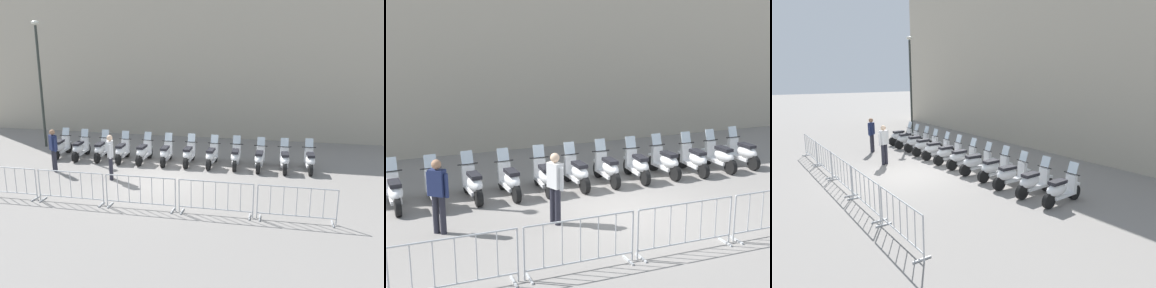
# 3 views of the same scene
# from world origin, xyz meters

# --- Properties ---
(ground_plane) EXTENTS (120.00, 120.00, 0.00)m
(ground_plane) POSITION_xyz_m (0.00, 0.00, 0.00)
(ground_plane) COLOR gray
(building_facade) EXTENTS (28.10, 5.32, 10.15)m
(building_facade) POSITION_xyz_m (-0.91, 8.65, 5.07)
(building_facade) COLOR #B2A893
(building_facade) RESTS_ON ground
(motorcycle_0) EXTENTS (0.63, 1.72, 1.24)m
(motorcycle_0) POSITION_xyz_m (-5.67, 1.79, 0.45)
(motorcycle_0) COLOR black
(motorcycle_0) RESTS_ON ground
(motorcycle_1) EXTENTS (0.62, 1.72, 1.24)m
(motorcycle_1) POSITION_xyz_m (-4.67, 1.80, 0.45)
(motorcycle_1) COLOR black
(motorcycle_1) RESTS_ON ground
(motorcycle_2) EXTENTS (0.64, 1.72, 1.24)m
(motorcycle_2) POSITION_xyz_m (-3.69, 1.96, 0.45)
(motorcycle_2) COLOR black
(motorcycle_2) RESTS_ON ground
(motorcycle_3) EXTENTS (0.64, 1.72, 1.24)m
(motorcycle_3) POSITION_xyz_m (-2.70, 2.00, 0.45)
(motorcycle_3) COLOR black
(motorcycle_3) RESTS_ON ground
(motorcycle_4) EXTENTS (0.56, 1.72, 1.24)m
(motorcycle_4) POSITION_xyz_m (-1.72, 2.10, 0.45)
(motorcycle_4) COLOR black
(motorcycle_4) RESTS_ON ground
(motorcycle_5) EXTENTS (0.61, 1.72, 1.24)m
(motorcycle_5) POSITION_xyz_m (-0.73, 2.22, 0.45)
(motorcycle_5) COLOR black
(motorcycle_5) RESTS_ON ground
(motorcycle_6) EXTENTS (0.56, 1.73, 1.24)m
(motorcycle_6) POSITION_xyz_m (0.25, 2.36, 0.45)
(motorcycle_6) COLOR black
(motorcycle_6) RESTS_ON ground
(motorcycle_7) EXTENTS (0.56, 1.72, 1.24)m
(motorcycle_7) POSITION_xyz_m (1.23, 2.44, 0.45)
(motorcycle_7) COLOR black
(motorcycle_7) RESTS_ON ground
(motorcycle_8) EXTENTS (0.61, 1.72, 1.24)m
(motorcycle_8) POSITION_xyz_m (2.22, 2.60, 0.45)
(motorcycle_8) COLOR black
(motorcycle_8) RESTS_ON ground
(motorcycle_9) EXTENTS (0.56, 1.73, 1.24)m
(motorcycle_9) POSITION_xyz_m (3.21, 2.61, 0.45)
(motorcycle_9) COLOR black
(motorcycle_9) RESTS_ON ground
(motorcycle_10) EXTENTS (0.61, 1.72, 1.24)m
(motorcycle_10) POSITION_xyz_m (4.20, 2.75, 0.45)
(motorcycle_10) COLOR black
(motorcycle_10) RESTS_ON ground
(motorcycle_11) EXTENTS (0.61, 1.72, 1.24)m
(motorcycle_11) POSITION_xyz_m (5.18, 2.96, 0.45)
(motorcycle_11) COLOR black
(motorcycle_11) RESTS_ON ground
(barrier_segment_0) EXTENTS (2.26, 0.66, 1.07)m
(barrier_segment_0) POSITION_xyz_m (-4.43, -3.00, 0.53)
(barrier_segment_0) COLOR #B2B5B7
(barrier_segment_0) RESTS_ON ground
(barrier_segment_1) EXTENTS (2.26, 0.66, 1.07)m
(barrier_segment_1) POSITION_xyz_m (-2.08, -2.75, 0.53)
(barrier_segment_1) COLOR #B2B5B7
(barrier_segment_1) RESTS_ON ground
(barrier_segment_2) EXTENTS (2.26, 0.66, 1.07)m
(barrier_segment_2) POSITION_xyz_m (0.26, -2.50, 0.53)
(barrier_segment_2) COLOR #B2B5B7
(barrier_segment_2) RESTS_ON ground
(officer_near_row_end) EXTENTS (0.36, 0.50, 1.73)m
(officer_near_row_end) POSITION_xyz_m (-1.98, -0.29, 0.98)
(officer_near_row_end) COLOR #23232D
(officer_near_row_end) RESTS_ON ground
(officer_mid_plaza) EXTENTS (0.47, 0.39, 1.73)m
(officer_mid_plaza) POSITION_xyz_m (-4.63, -0.13, 0.98)
(officer_mid_plaza) COLOR #23232D
(officer_mid_plaza) RESTS_ON ground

